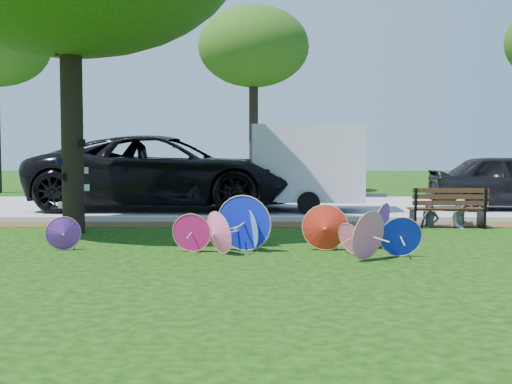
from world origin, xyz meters
TOP-DOWN VIEW (x-y plane):
  - ground at (0.00, 0.00)m, footprint 90.00×90.00m
  - mulch_strip at (0.00, 4.50)m, footprint 90.00×1.00m
  - curb at (0.00, 5.20)m, footprint 90.00×0.30m
  - street at (0.00, 9.35)m, footprint 90.00×8.00m
  - parasol_pile at (0.88, 0.63)m, footprint 6.11×2.06m
  - black_van at (-2.10, 8.35)m, footprint 7.78×4.02m
  - cargo_trailer at (1.93, 7.80)m, footprint 3.10×2.09m
  - park_bench at (4.64, 4.00)m, footprint 1.66×0.67m
  - person_left at (4.29, 4.05)m, footprint 0.45×0.34m
  - person_right at (4.99, 4.05)m, footprint 0.67×0.57m
  - bg_trees at (0.86, 15.28)m, footprint 26.34×5.72m

SIDE VIEW (x-z plane):
  - ground at x=0.00m, z-range 0.00..0.00m
  - mulch_strip at x=0.00m, z-range 0.00..0.01m
  - street at x=0.00m, z-range 0.00..0.01m
  - curb at x=0.00m, z-range 0.00..0.12m
  - parasol_pile at x=0.88m, z-range -0.10..0.85m
  - park_bench at x=4.64m, z-range 0.00..0.86m
  - person_left at x=4.29m, z-range 0.00..1.10m
  - person_right at x=4.99m, z-range 0.00..1.20m
  - black_van at x=-2.10m, z-range 0.00..2.10m
  - cargo_trailer at x=1.93m, z-range 0.00..2.67m
  - bg_trees at x=0.86m, z-range 2.07..9.47m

